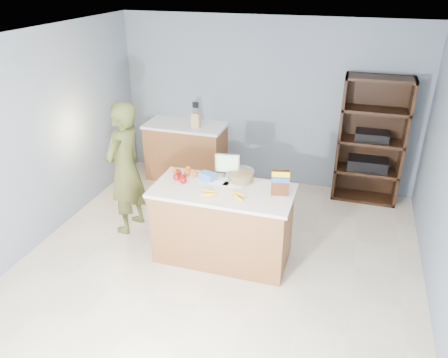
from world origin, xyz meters
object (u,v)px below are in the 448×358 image
(cereal_box, at_px, (280,181))
(shelving_unit, at_px, (371,142))
(tv, at_px, (227,164))
(counter_peninsula, at_px, (223,226))
(person, at_px, (125,169))

(cereal_box, bearing_deg, shelving_unit, 64.95)
(tv, relative_size, cereal_box, 1.00)
(counter_peninsula, relative_size, tv, 5.53)
(counter_peninsula, bearing_deg, person, 169.08)
(person, bearing_deg, cereal_box, 90.78)
(cereal_box, bearing_deg, tv, 158.75)
(counter_peninsula, height_order, cereal_box, cereal_box)
(person, distance_m, cereal_box, 1.99)
(counter_peninsula, height_order, shelving_unit, shelving_unit)
(shelving_unit, distance_m, tv, 2.36)
(counter_peninsula, xyz_separation_m, cereal_box, (0.62, 0.06, 0.65))
(tv, height_order, cereal_box, same)
(counter_peninsula, distance_m, cereal_box, 0.90)
(person, bearing_deg, tv, 99.13)
(shelving_unit, height_order, cereal_box, shelving_unit)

